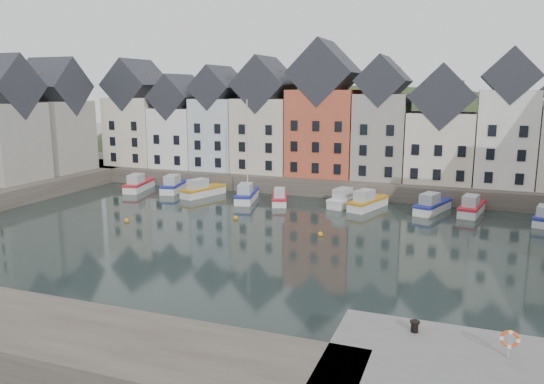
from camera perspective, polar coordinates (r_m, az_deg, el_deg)
The scene contains 17 objects.
ground at distance 47.14m, azimuth -3.51°, elevation -5.60°, with size 260.00×260.00×0.00m, color black.
far_quay at distance 74.62m, azimuth 5.86°, elevation 1.41°, with size 90.00×16.00×2.00m, color #473E37.
hillside at distance 103.84m, azimuth 9.34°, elevation -6.65°, with size 153.60×70.40×64.00m.
far_terrace at distance 71.01m, azimuth 8.10°, elevation 7.27°, with size 72.37×8.16×17.78m.
left_terrace at distance 77.32m, azimuth -24.53°, elevation 6.69°, with size 7.65×17.00×15.69m.
mooring_buoys at distance 53.38m, azimuth -5.12°, elevation -3.45°, with size 20.50×5.50×0.50m.
boat_a at distance 73.36m, azimuth -14.17°, elevation 0.76°, with size 3.34×6.83×2.52m.
boat_b at distance 71.60m, azimuth -10.46°, elevation 0.67°, with size 3.28×6.82×2.51m.
boat_c at distance 67.90m, azimuth -7.51°, elevation 0.18°, with size 3.88×6.80×2.49m.
boat_d at distance 64.39m, azimuth -2.76°, elevation -0.28°, with size 3.43×6.79×12.43m.
boat_e at distance 63.06m, azimuth 0.83°, elevation -0.67°, with size 3.40×5.81×2.13m.
boat_f at distance 62.45m, azimuth 7.90°, elevation -0.83°, with size 3.46×6.51×2.39m.
boat_g at distance 61.22m, azimuth 10.20°, elevation -1.11°, with size 3.88×6.81×2.50m.
boat_h at distance 61.19m, azimuth 16.83°, elevation -1.43°, with size 3.91×6.72×2.47m.
boat_i at distance 61.67m, azimuth 20.65°, elevation -1.59°, with size 3.02×6.58×2.43m.
mooring_bollard at distance 27.22m, azimuth 15.10°, elevation -13.73°, with size 0.48×0.48×0.56m.
life_ring_post at distance 25.97m, azimuth 24.20°, elevation -14.29°, with size 0.80×0.17×1.30m.
Camera 1 is at (18.45, -41.19, 13.61)m, focal length 35.00 mm.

